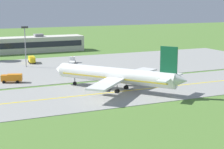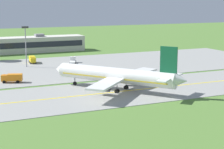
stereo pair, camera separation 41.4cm
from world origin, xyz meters
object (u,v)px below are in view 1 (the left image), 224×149
at_px(airplane_lead, 117,75).
at_px(service_truck_baggage, 72,60).
at_px(apron_light_mast, 25,41).
at_px(service_truck_pushback, 12,78).
at_px(service_truck_fuel, 32,59).

height_order(airplane_lead, service_truck_baggage, airplane_lead).
bearing_deg(service_truck_baggage, apron_light_mast, -175.30).
xyz_separation_m(service_truck_baggage, service_truck_pushback, (-27.65, -27.02, 0.35)).
xyz_separation_m(service_truck_pushback, apron_light_mast, (9.59, 25.53, 7.79)).
bearing_deg(service_truck_pushback, airplane_lead, -42.24).
height_order(service_truck_baggage, service_truck_fuel, service_truck_fuel).
height_order(service_truck_baggage, service_truck_pushback, service_truck_pushback).
relative_size(service_truck_fuel, service_truck_pushback, 0.97).
distance_m(service_truck_fuel, service_truck_pushback, 36.04).
relative_size(airplane_lead, service_truck_fuel, 5.46).
height_order(service_truck_pushback, apron_light_mast, apron_light_mast).
bearing_deg(service_truck_baggage, airplane_lead, -94.55).
height_order(airplane_lead, service_truck_fuel, airplane_lead).
bearing_deg(service_truck_pushback, service_truck_baggage, 44.33).
bearing_deg(service_truck_baggage, service_truck_pushback, -135.67).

